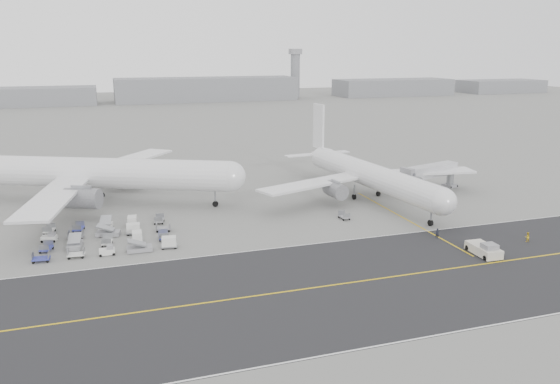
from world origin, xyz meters
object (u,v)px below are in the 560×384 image
object	(u,v)px
control_tower	(295,72)
jet_bridge	(431,172)
ground_crew_a	(437,234)
ground_crew_b	(527,237)
airliner_b	(368,174)
pushback_tug	(484,249)
airliner_a	(94,173)

from	to	relation	value
control_tower	jet_bridge	size ratio (longest dim) A/B	1.90
ground_crew_a	ground_crew_b	distance (m)	14.45
airliner_b	jet_bridge	bearing A→B (deg)	-2.36
airliner_b	ground_crew_a	world-z (taller)	airliner_b
pushback_tug	ground_crew_b	size ratio (longest dim) A/B	4.78
control_tower	ground_crew_b	bearing A→B (deg)	-101.72
pushback_tug	ground_crew_a	bearing A→B (deg)	108.61
jet_bridge	airliner_a	bearing A→B (deg)	153.49
pushback_tug	jet_bridge	bearing A→B (deg)	71.45
airliner_b	airliner_a	bearing A→B (deg)	159.52
jet_bridge	ground_crew_a	bearing A→B (deg)	-136.70
ground_crew_a	jet_bridge	bearing A→B (deg)	82.95
airliner_a	jet_bridge	distance (m)	72.11
pushback_tug	ground_crew_b	world-z (taller)	pushback_tug
pushback_tug	airliner_a	bearing A→B (deg)	141.18
airliner_a	ground_crew_b	xyz separation A→B (m)	(67.57, -46.83, -5.49)
airliner_a	ground_crew_a	size ratio (longest dim) A/B	33.46
airliner_b	pushback_tug	xyz separation A→B (m)	(1.97, -35.67, -4.26)
pushback_tug	jet_bridge	distance (m)	39.45
pushback_tug	airliner_b	bearing A→B (deg)	95.47
jet_bridge	control_tower	bearing A→B (deg)	61.31
ground_crew_a	pushback_tug	bearing A→B (deg)	-50.19
airliner_a	airliner_b	size ratio (longest dim) A/B	1.15
airliner_a	pushback_tug	size ratio (longest dim) A/B	7.62
control_tower	jet_bridge	xyz separation A→B (m)	(-54.13, -243.17, -11.97)
control_tower	airliner_a	size ratio (longest dim) A/B	0.52
pushback_tug	ground_crew_b	distance (m)	11.05
airliner_b	pushback_tug	world-z (taller)	airliner_b
ground_crew_b	ground_crew_a	bearing A→B (deg)	-11.41
airliner_b	pushback_tug	bearing A→B (deg)	-92.99
control_tower	ground_crew_a	distance (m)	280.67
airliner_a	jet_bridge	world-z (taller)	airliner_a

